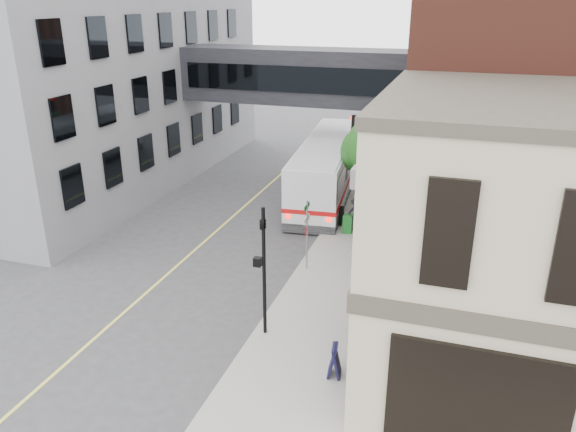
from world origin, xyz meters
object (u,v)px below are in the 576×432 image
Objects in this scene: pedestrian_c at (356,214)px; newspaper_box at (348,224)px; pedestrian_a at (359,254)px; pedestrian_b at (386,213)px; bus at (328,166)px; sandwich_board at (334,361)px.

newspaper_box is at bearing -120.76° from pedestrian_c.
pedestrian_a is 4.67m from pedestrian_b.
bus reaches higher than pedestrian_b.
bus is 6.38× the size of pedestrian_b.
sandwich_board is at bearing -86.59° from pedestrian_b.
bus is 12.08× the size of sandwich_board.
pedestrian_b is 1.39m from pedestrian_c.
bus is at bearing 129.88° from pedestrian_a.
pedestrian_b is (0.38, 4.65, 0.08)m from pedestrian_a.
bus is 5.88m from newspaper_box.
pedestrian_c is at bearing 89.86° from sandwich_board.
pedestrian_b is at bearing -48.89° from bus.
newspaper_box is 10.95m from sandwich_board.
pedestrian_c is 1.67× the size of sandwich_board.
pedestrian_c is at bearing -168.17° from pedestrian_b.
pedestrian_a is at bearing -68.28° from pedestrian_c.
pedestrian_b is at bearing 18.88° from pedestrian_c.
sandwich_board is (0.26, -11.40, -0.45)m from pedestrian_b.
newspaper_box is 0.88× the size of sandwich_board.
pedestrian_c reaches higher than newspaper_box.
newspaper_box is at bearing 126.44° from pedestrian_a.
pedestrian_c is 0.65m from newspaper_box.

